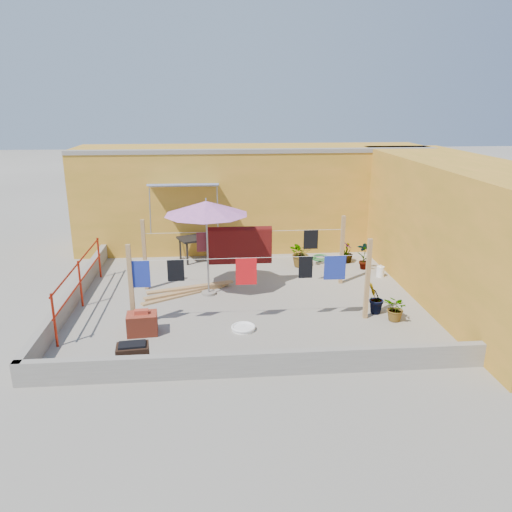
% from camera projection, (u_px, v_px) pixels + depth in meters
% --- Properties ---
extents(ground, '(80.00, 80.00, 0.00)m').
position_uv_depth(ground, '(247.00, 297.00, 12.10)').
color(ground, '#9E998E').
rests_on(ground, ground).
extents(wall_back, '(11.00, 3.27, 3.21)m').
position_uv_depth(wall_back, '(252.00, 196.00, 16.12)').
color(wall_back, orange).
rests_on(wall_back, ground).
extents(wall_right, '(2.40, 9.00, 3.20)m').
position_uv_depth(wall_right, '(461.00, 229.00, 12.05)').
color(wall_right, orange).
rests_on(wall_right, ground).
extents(parapet_front, '(8.30, 0.16, 0.44)m').
position_uv_depth(parapet_front, '(261.00, 363.00, 8.63)').
color(parapet_front, gray).
rests_on(parapet_front, ground).
extents(parapet_left, '(0.16, 7.30, 0.44)m').
position_uv_depth(parapet_left, '(74.00, 294.00, 11.70)').
color(parapet_left, gray).
rests_on(parapet_left, ground).
extents(red_railing, '(0.05, 4.20, 1.10)m').
position_uv_depth(red_railing, '(80.00, 277.00, 11.38)').
color(red_railing, '#A42110').
rests_on(red_railing, ground).
extents(clothesline_rig, '(5.09, 2.35, 1.80)m').
position_uv_depth(clothesline_rig, '(241.00, 250.00, 12.27)').
color(clothesline_rig, tan).
rests_on(clothesline_rig, ground).
extents(patio_umbrella, '(2.09, 2.09, 2.40)m').
position_uv_depth(patio_umbrella, '(206.00, 208.00, 11.67)').
color(patio_umbrella, gray).
rests_on(patio_umbrella, ground).
extents(outdoor_table, '(1.68, 1.28, 0.71)m').
position_uv_depth(outdoor_table, '(204.00, 238.00, 14.87)').
color(outdoor_table, black).
rests_on(outdoor_table, ground).
extents(brick_stack, '(0.64, 0.49, 0.53)m').
position_uv_depth(brick_stack, '(142.00, 323.00, 10.16)').
color(brick_stack, '#9A3723').
rests_on(brick_stack, ground).
extents(lumber_pile, '(2.23, 1.27, 0.14)m').
position_uv_depth(lumber_pile, '(188.00, 291.00, 12.33)').
color(lumber_pile, tan).
rests_on(lumber_pile, ground).
extents(brazier, '(0.59, 0.43, 0.50)m').
position_uv_depth(brazier, '(133.00, 357.00, 8.80)').
color(brazier, black).
rests_on(brazier, ground).
extents(white_basin, '(0.51, 0.51, 0.09)m').
position_uv_depth(white_basin, '(243.00, 328.00, 10.38)').
color(white_basin, white).
rests_on(white_basin, ground).
extents(water_jug_a, '(0.19, 0.19, 0.31)m').
position_uv_depth(water_jug_a, '(338.00, 267.00, 13.92)').
color(water_jug_a, white).
rests_on(water_jug_a, ground).
extents(water_jug_b, '(0.21, 0.21, 0.33)m').
position_uv_depth(water_jug_b, '(380.00, 271.00, 13.50)').
color(water_jug_b, white).
rests_on(water_jug_b, ground).
extents(green_hose, '(0.56, 0.56, 0.08)m').
position_uv_depth(green_hose, '(321.00, 258.00, 15.05)').
color(green_hose, '#197026').
rests_on(green_hose, ground).
extents(plant_back_a, '(0.94, 0.91, 0.80)m').
position_uv_depth(plant_back_a, '(301.00, 253.00, 14.28)').
color(plant_back_a, '#1A5217').
rests_on(plant_back_a, ground).
extents(plant_back_b, '(0.36, 0.36, 0.63)m').
position_uv_depth(plant_back_b, '(347.00, 252.00, 14.63)').
color(plant_back_b, '#1A5217').
rests_on(plant_back_b, ground).
extents(plant_right_a, '(0.49, 0.40, 0.80)m').
position_uv_depth(plant_right_a, '(364.00, 255.00, 14.03)').
color(plant_right_a, '#1A5217').
rests_on(plant_right_a, ground).
extents(plant_right_b, '(0.52, 0.50, 0.73)m').
position_uv_depth(plant_right_b, '(375.00, 298.00, 11.08)').
color(plant_right_b, '#1A5217').
rests_on(plant_right_b, ground).
extents(plant_right_c, '(0.66, 0.69, 0.58)m').
position_uv_depth(plant_right_c, '(397.00, 308.00, 10.73)').
color(plant_right_c, '#1A5217').
rests_on(plant_right_c, ground).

